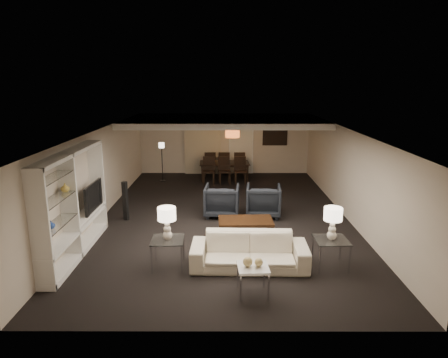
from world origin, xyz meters
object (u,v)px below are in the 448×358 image
at_px(chair_fr, 239,164).
at_px(chair_nr, 240,171).
at_px(armchair_left, 222,200).
at_px(table_lamp_left, 167,224).
at_px(sofa, 249,251).
at_px(television, 89,197).
at_px(coffee_table, 245,229).
at_px(side_table_left, 168,253).
at_px(chair_nl, 209,171).
at_px(armchair_right, 263,201).
at_px(vase_amber, 65,188).
at_px(floor_lamp, 162,162).
at_px(chair_fl, 210,164).
at_px(marble_table, 253,280).
at_px(vase_blue, 51,225).
at_px(chair_fm, 225,164).
at_px(chair_nm, 225,171).
at_px(pendant_light, 232,134).
at_px(floor_speaker, 125,201).
at_px(side_table_right, 330,253).
at_px(dining_table, 225,171).

bearing_deg(chair_fr, chair_nr, 88.55).
relative_size(armchair_left, table_lamp_left, 1.44).
xyz_separation_m(sofa, television, (-3.82, 1.54, 0.73)).
bearing_deg(sofa, coffee_table, 91.51).
bearing_deg(table_lamp_left, side_table_left, 0.00).
height_order(armchair_left, chair_nl, chair_nl).
relative_size(sofa, chair_nl, 2.40).
bearing_deg(armchair_right, vase_amber, 39.11).
xyz_separation_m(television, floor_lamp, (0.88, 5.86, -0.33)).
xyz_separation_m(table_lamp_left, vase_amber, (-2.15, 0.29, 0.69)).
bearing_deg(chair_fl, marble_table, 91.63).
bearing_deg(sofa, side_table_left, -178.49).
relative_size(vase_blue, chair_fm, 0.15).
xyz_separation_m(chair_nr, floor_lamp, (-3.02, 0.43, 0.25)).
bearing_deg(side_table_left, vase_blue, -166.20).
height_order(armchair_right, television, television).
bearing_deg(table_lamp_left, armchair_left, 71.57).
distance_m(sofa, vase_amber, 4.07).
xyz_separation_m(television, chair_nm, (3.29, 5.43, -0.58)).
xyz_separation_m(side_table_left, television, (-2.12, 1.54, 0.77)).
bearing_deg(vase_amber, pendant_light, 60.89).
bearing_deg(chair_nr, vase_blue, -120.92).
bearing_deg(coffee_table, chair_fm, 94.50).
xyz_separation_m(television, chair_nl, (2.69, 5.43, -0.58)).
distance_m(sofa, floor_speaker, 4.41).
bearing_deg(armchair_left, chair_nm, -87.41).
xyz_separation_m(chair_fl, chair_fm, (0.60, 0.00, 0.00)).
height_order(marble_table, chair_nr, chair_nr).
relative_size(television, floor_speaker, 1.05).
relative_size(armchair_left, chair_nl, 0.98).
xyz_separation_m(table_lamp_left, chair_nr, (1.77, 6.97, -0.46)).
distance_m(side_table_right, chair_nl, 7.52).
bearing_deg(side_table_right, coffee_table, 136.74).
height_order(pendant_light, vase_blue, pendant_light).
bearing_deg(side_table_right, chair_fl, 108.86).
xyz_separation_m(coffee_table, chair_nm, (-0.53, 5.37, 0.27)).
bearing_deg(side_table_left, dining_table, 81.23).
xyz_separation_m(marble_table, chair_nr, (0.07, 8.07, 0.23)).
xyz_separation_m(armchair_left, floor_speaker, (-2.69, -0.37, 0.10)).
relative_size(marble_table, dining_table, 0.29).
height_order(armchair_left, chair_nm, chair_nm).
distance_m(armchair_right, dining_table, 4.47).
height_order(pendant_light, chair_fr, pendant_light).
relative_size(coffee_table, chair_nm, 1.32).
height_order(armchair_right, floor_speaker, floor_speaker).
bearing_deg(chair_nr, side_table_right, -80.19).
xyz_separation_m(marble_table, floor_lamp, (-2.94, 8.50, 0.48)).
bearing_deg(coffee_table, chair_fr, 89.36).
bearing_deg(side_table_right, marble_table, -147.09).
height_order(table_lamp_left, vase_amber, vase_amber).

